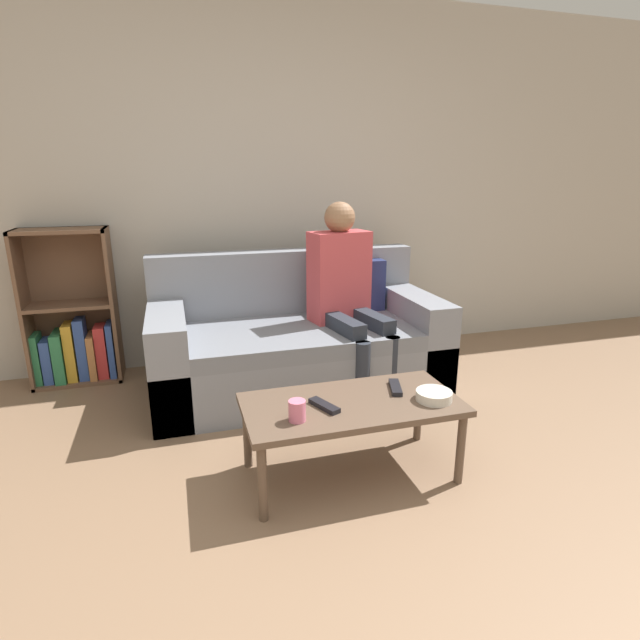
{
  "coord_description": "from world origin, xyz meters",
  "views": [
    {
      "loc": [
        -0.59,
        -1.2,
        1.39
      ],
      "look_at": [
        0.14,
        1.29,
        0.62
      ],
      "focal_mm": 28.0,
      "sensor_mm": 36.0,
      "label": 1
    }
  ],
  "objects_px": {
    "person_adult": "(345,284)",
    "snack_bowl": "(434,396)",
    "couch": "(297,344)",
    "tv_remote_0": "(325,406)",
    "coffee_table": "(352,409)",
    "cup_near": "(297,411)",
    "tv_remote_1": "(395,387)",
    "bookshelf": "(74,326)"
  },
  "relations": [
    {
      "from": "tv_remote_0",
      "to": "bookshelf",
      "type": "bearing_deg",
      "value": 104.7
    },
    {
      "from": "coffee_table",
      "to": "tv_remote_1",
      "type": "relative_size",
      "value": 5.65
    },
    {
      "from": "bookshelf",
      "to": "tv_remote_0",
      "type": "relative_size",
      "value": 5.98
    },
    {
      "from": "couch",
      "to": "person_adult",
      "type": "xyz_separation_m",
      "value": [
        0.3,
        -0.08,
        0.41
      ]
    },
    {
      "from": "cup_near",
      "to": "tv_remote_1",
      "type": "bearing_deg",
      "value": 17.81
    },
    {
      "from": "couch",
      "to": "tv_remote_0",
      "type": "xyz_separation_m",
      "value": [
        -0.15,
        -1.12,
        0.1
      ]
    },
    {
      "from": "bookshelf",
      "to": "person_adult",
      "type": "height_order",
      "value": "person_adult"
    },
    {
      "from": "tv_remote_1",
      "to": "bookshelf",
      "type": "bearing_deg",
      "value": 154.79
    },
    {
      "from": "coffee_table",
      "to": "person_adult",
      "type": "relative_size",
      "value": 0.82
    },
    {
      "from": "person_adult",
      "to": "tv_remote_0",
      "type": "xyz_separation_m",
      "value": [
        -0.45,
        -1.04,
        -0.31
      ]
    },
    {
      "from": "person_adult",
      "to": "tv_remote_1",
      "type": "relative_size",
      "value": 6.89
    },
    {
      "from": "cup_near",
      "to": "snack_bowl",
      "type": "height_order",
      "value": "cup_near"
    },
    {
      "from": "coffee_table",
      "to": "cup_near",
      "type": "height_order",
      "value": "cup_near"
    },
    {
      "from": "couch",
      "to": "tv_remote_0",
      "type": "bearing_deg",
      "value": -97.77
    },
    {
      "from": "cup_near",
      "to": "tv_remote_1",
      "type": "height_order",
      "value": "cup_near"
    },
    {
      "from": "couch",
      "to": "coffee_table",
      "type": "height_order",
      "value": "couch"
    },
    {
      "from": "couch",
      "to": "person_adult",
      "type": "distance_m",
      "value": 0.51
    },
    {
      "from": "coffee_table",
      "to": "tv_remote_1",
      "type": "bearing_deg",
      "value": 14.69
    },
    {
      "from": "couch",
      "to": "tv_remote_1",
      "type": "bearing_deg",
      "value": -77.16
    },
    {
      "from": "couch",
      "to": "coffee_table",
      "type": "bearing_deg",
      "value": -90.77
    },
    {
      "from": "bookshelf",
      "to": "snack_bowl",
      "type": "xyz_separation_m",
      "value": [
        1.79,
        -1.71,
        0.01
      ]
    },
    {
      "from": "person_adult",
      "to": "cup_near",
      "type": "bearing_deg",
      "value": -128.81
    },
    {
      "from": "couch",
      "to": "cup_near",
      "type": "height_order",
      "value": "couch"
    },
    {
      "from": "cup_near",
      "to": "snack_bowl",
      "type": "bearing_deg",
      "value": 1.12
    },
    {
      "from": "couch",
      "to": "tv_remote_0",
      "type": "relative_size",
      "value": 10.54
    },
    {
      "from": "person_adult",
      "to": "snack_bowl",
      "type": "bearing_deg",
      "value": -97.83
    },
    {
      "from": "bookshelf",
      "to": "tv_remote_1",
      "type": "xyz_separation_m",
      "value": [
        1.67,
        -1.55,
        0.0
      ]
    },
    {
      "from": "tv_remote_0",
      "to": "coffee_table",
      "type": "bearing_deg",
      "value": -12.95
    },
    {
      "from": "coffee_table",
      "to": "tv_remote_1",
      "type": "distance_m",
      "value": 0.26
    },
    {
      "from": "cup_near",
      "to": "tv_remote_0",
      "type": "relative_size",
      "value": 0.52
    },
    {
      "from": "coffee_table",
      "to": "tv_remote_0",
      "type": "xyz_separation_m",
      "value": [
        -0.14,
        -0.02,
        0.05
      ]
    },
    {
      "from": "tv_remote_1",
      "to": "couch",
      "type": "bearing_deg",
      "value": 120.61
    },
    {
      "from": "bookshelf",
      "to": "tv_remote_1",
      "type": "bearing_deg",
      "value": -42.98
    },
    {
      "from": "bookshelf",
      "to": "tv_remote_1",
      "type": "distance_m",
      "value": 2.28
    },
    {
      "from": "person_adult",
      "to": "cup_near",
      "type": "xyz_separation_m",
      "value": [
        -0.6,
        -1.12,
        -0.27
      ]
    },
    {
      "from": "bookshelf",
      "to": "tv_remote_1",
      "type": "relative_size",
      "value": 5.93
    },
    {
      "from": "couch",
      "to": "bookshelf",
      "type": "xyz_separation_m",
      "value": [
        -1.43,
        0.53,
        0.1
      ]
    },
    {
      "from": "person_adult",
      "to": "couch",
      "type": "bearing_deg",
      "value": 154.42
    },
    {
      "from": "snack_bowl",
      "to": "coffee_table",
      "type": "bearing_deg",
      "value": 165.81
    },
    {
      "from": "bookshelf",
      "to": "couch",
      "type": "bearing_deg",
      "value": -20.16
    },
    {
      "from": "bookshelf",
      "to": "snack_bowl",
      "type": "bearing_deg",
      "value": -43.77
    },
    {
      "from": "bookshelf",
      "to": "tv_remote_0",
      "type": "distance_m",
      "value": 2.08
    }
  ]
}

